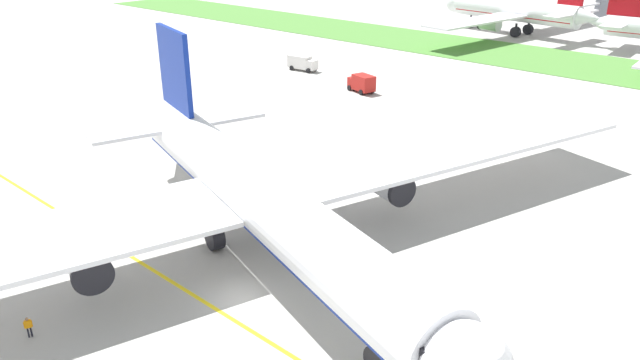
# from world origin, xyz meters

# --- Properties ---
(ground_plane) EXTENTS (600.00, 600.00, 0.00)m
(ground_plane) POSITION_xyz_m (0.00, 0.00, 0.00)
(ground_plane) COLOR #ADAAA5
(ground_plane) RESTS_ON ground
(apron_taxi_line) EXTENTS (280.00, 0.36, 0.01)m
(apron_taxi_line) POSITION_xyz_m (0.00, -2.09, 0.00)
(apron_taxi_line) COLOR yellow
(apron_taxi_line) RESTS_ON ground
(grass_median_strip) EXTENTS (320.00, 24.00, 0.10)m
(grass_median_strip) POSITION_xyz_m (0.00, 96.80, 0.05)
(grass_median_strip) COLOR #4C8438
(grass_median_strip) RESTS_ON ground
(airliner_foreground) EXTENTS (52.26, 85.08, 16.54)m
(airliner_foreground) POSITION_xyz_m (-3.87, 5.41, 5.62)
(airliner_foreground) COLOR white
(airliner_foreground) RESTS_ON ground
(ground_crew_wingwalker_port) EXTENTS (0.38, 0.52, 1.60)m
(ground_crew_wingwalker_port) POSITION_xyz_m (-7.22, -12.68, 0.97)
(ground_crew_wingwalker_port) COLOR black
(ground_crew_wingwalker_port) RESTS_ON ground
(ground_crew_marshaller_front) EXTENTS (0.28, 0.55, 1.57)m
(ground_crew_marshaller_front) POSITION_xyz_m (-19.45, -1.74, 0.95)
(ground_crew_marshaller_front) COLOR black
(ground_crew_marshaller_front) RESTS_ON ground
(service_truck_baggage_loader) EXTENTS (5.35, 3.64, 2.92)m
(service_truck_baggage_loader) POSITION_xyz_m (-29.65, 52.66, 1.57)
(service_truck_baggage_loader) COLOR #B21E19
(service_truck_baggage_loader) RESTS_ON ground
(service_truck_catering_van) EXTENTS (5.99, 2.91, 2.77)m
(service_truck_catering_van) POSITION_xyz_m (-47.41, 57.25, 1.51)
(service_truck_catering_van) COLOR white
(service_truck_catering_van) RESTS_ON ground
(parked_airliner_far_left) EXTENTS (41.87, 64.80, 16.60)m
(parked_airliner_far_left) POSITION_xyz_m (-34.71, 119.51, 5.62)
(parked_airliner_far_left) COLOR white
(parked_airliner_far_left) RESTS_ON ground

